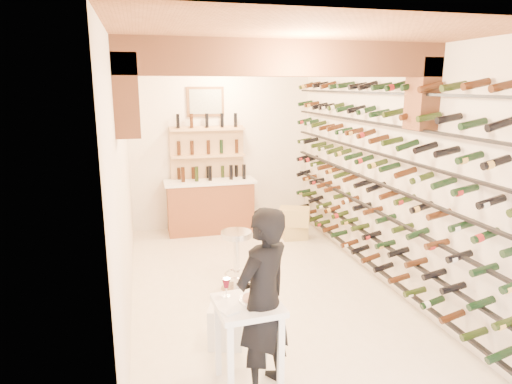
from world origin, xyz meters
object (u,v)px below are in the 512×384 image
tasting_table (248,317)px  person (263,301)px  back_counter (210,205)px  crate_lower (294,232)px  wine_rack (367,173)px  white_stool (226,325)px  chrome_barstool (236,257)px

tasting_table → person: person is taller
back_counter → crate_lower: back_counter is taller
wine_rack → tasting_table: wine_rack is taller
back_counter → person: 4.74m
crate_lower → wine_rack: bearing=-77.4°
back_counter → tasting_table: (-0.36, -4.65, 0.16)m
back_counter → tasting_table: bearing=-94.5°
white_stool → chrome_barstool: 1.35m
wine_rack → crate_lower: size_ratio=12.82×
tasting_table → white_stool: tasting_table is taller
back_counter → chrome_barstool: (-0.05, -2.65, -0.04)m
person → chrome_barstool: (0.19, 2.07, -0.38)m
crate_lower → back_counter: bearing=150.6°
back_counter → chrome_barstool: 2.65m
wine_rack → white_stool: wine_rack is taller
wine_rack → chrome_barstool: (-1.88, -0.00, -1.06)m
back_counter → white_stool: bearing=-96.3°
white_stool → person: 1.05m
white_stool → crate_lower: white_stool is taller
wine_rack → white_stool: (-2.26, -1.27, -1.32)m
back_counter → crate_lower: 1.68m
wine_rack → chrome_barstool: wine_rack is taller
white_stool → crate_lower: size_ratio=1.01×
wine_rack → person: size_ratio=3.27×
white_stool → chrome_barstool: bearing=73.3°
tasting_table → crate_lower: size_ratio=2.29×
chrome_barstool → person: bearing=-95.3°
person → chrome_barstool: person is taller
crate_lower → white_stool: bearing=-120.7°
wine_rack → tasting_table: bearing=-137.7°
back_counter → person: (-0.24, -4.72, 0.34)m
chrome_barstool → wine_rack: bearing=0.0°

